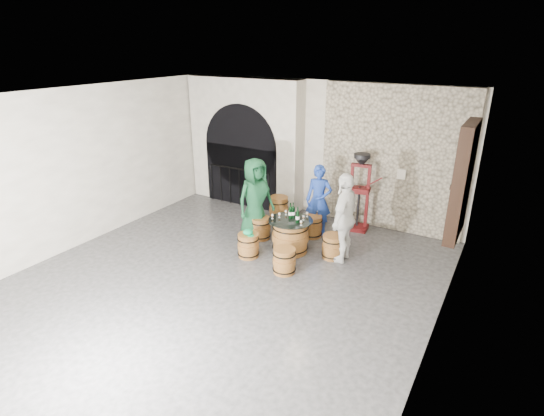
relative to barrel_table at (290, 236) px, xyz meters
The scene contains 30 objects.
ground 1.88m from the barrel_table, 104.65° to the right, with size 8.00×8.00×0.00m, color #2C2C2E.
wall_back 2.59m from the barrel_table, 101.88° to the left, with size 8.00×8.00×0.00m, color beige.
wall_left 4.53m from the barrel_table, 155.79° to the right, with size 8.00×8.00×0.00m, color beige.
wall_right 3.74m from the barrel_table, 30.45° to the right, with size 8.00×8.00×0.00m, color beige.
ceiling 3.40m from the barrel_table, 104.65° to the right, with size 8.00×8.00×0.00m, color beige.
stone_facing_panel 2.83m from the barrel_table, 58.26° to the left, with size 3.20×0.12×3.18m, color #B0A58C.
arched_opening 3.31m from the barrel_table, 140.44° to the left, with size 3.10×0.60×3.19m.
shuttered_window 3.32m from the barrel_table, 11.95° to the left, with size 0.23×1.10×2.00m.
barrel_table is the anchor object (origin of this frame).
barrel_stool_left 0.88m from the barrel_table, 165.71° to the left, with size 0.44×0.44×0.49m.
barrel_stool_far 0.88m from the barrel_table, 84.46° to the left, with size 0.44×0.44×0.49m.
barrel_stool_right 0.88m from the barrel_table, 12.05° to the left, with size 0.44×0.44×0.49m.
barrel_stool_near_right 0.88m from the barrel_table, 69.11° to the right, with size 0.44×0.44×0.49m.
barrel_stool_near_left 0.88m from the barrel_table, 134.51° to the right, with size 0.44×0.44×0.49m.
green_cap 0.89m from the barrel_table, 134.27° to the right, with size 0.24×0.20×0.11m.
person_green 1.15m from the barrel_table, 165.71° to the left, with size 0.86×0.56×1.76m, color #124024.
person_blue 1.18m from the barrel_table, 84.46° to the left, with size 0.57×0.37×1.56m, color navy.
person_white 1.19m from the barrel_table, 12.05° to the left, with size 1.03×0.43×1.77m, color white.
wine_bottle_left 0.49m from the barrel_table, 121.73° to the left, with size 0.08×0.08×0.32m.
wine_bottle_center 0.51m from the barrel_table, 13.68° to the right, with size 0.08×0.08×0.32m.
wine_bottle_right 0.50m from the barrel_table, 94.89° to the left, with size 0.08×0.08×0.32m.
tasting_glass_a 0.54m from the barrel_table, 158.49° to the right, with size 0.05×0.05×0.10m, color #BF6425, non-canonical shape.
tasting_glass_b 0.47m from the barrel_table, 28.04° to the left, with size 0.05×0.05×0.10m, color #BF6425, non-canonical shape.
tasting_glass_c 0.49m from the barrel_table, 138.50° to the left, with size 0.05×0.05×0.10m, color #BF6425, non-canonical shape.
tasting_glass_d 0.55m from the barrel_table, 56.27° to the left, with size 0.05×0.05×0.10m, color #BF6425, non-canonical shape.
tasting_glass_e 0.52m from the barrel_table, 24.59° to the right, with size 0.05×0.05×0.10m, color #BF6425, non-canonical shape.
tasting_glass_f 0.47m from the barrel_table, behind, with size 0.05×0.05×0.10m, color #BF6425, non-canonical shape.
side_barrel 1.57m from the barrel_table, 128.10° to the left, with size 0.46×0.46×0.61m.
corking_press 2.02m from the barrel_table, 65.27° to the left, with size 0.74×0.45×1.76m.
control_box 2.80m from the barrel_table, 52.67° to the left, with size 0.18×0.10×0.22m, color silver.
Camera 1 is at (4.07, -5.08, 3.99)m, focal length 28.00 mm.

